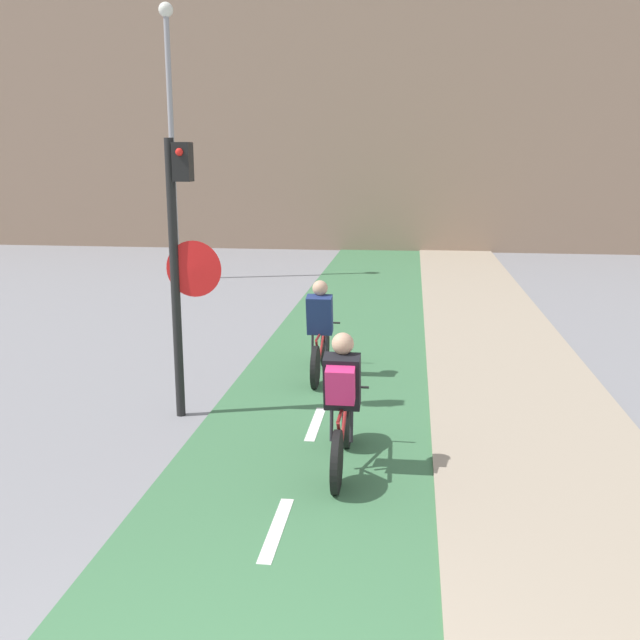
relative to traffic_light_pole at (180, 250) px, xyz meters
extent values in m
cube|color=white|center=(1.62, -2.63, -2.04)|extent=(0.12, 1.10, 0.00)
cube|color=white|center=(1.62, -0.13, -2.04)|extent=(0.12, 1.10, 0.00)
cube|color=white|center=(1.62, 2.37, -2.04)|extent=(0.12, 1.10, 0.00)
cube|color=#89705B|center=(1.62, 19.04, 2.78)|extent=(60.00, 5.00, 9.69)
cylinder|color=black|center=(-0.08, 0.00, -0.39)|extent=(0.11, 0.11, 3.34)
cube|color=black|center=(0.07, 0.00, 1.01)|extent=(0.20, 0.20, 0.44)
sphere|color=red|center=(0.07, -0.11, 1.12)|extent=(0.09, 0.09, 0.09)
cone|color=red|center=(0.15, 0.00, -0.22)|extent=(0.67, 0.01, 0.67)
cone|color=silver|center=(0.15, 0.00, -0.22)|extent=(0.60, 0.02, 0.60)
cylinder|color=gray|center=(-3.43, 9.94, 1.22)|extent=(0.14, 0.14, 6.56)
sphere|color=silver|center=(-3.43, 9.94, 4.60)|extent=(0.36, 0.36, 0.36)
cylinder|color=black|center=(2.06, -1.83, -1.76)|extent=(0.07, 0.61, 0.61)
cylinder|color=black|center=(2.06, -0.71, -1.76)|extent=(0.07, 0.61, 0.61)
cylinder|color=maroon|center=(2.06, -1.06, -1.60)|extent=(0.04, 0.71, 0.38)
cylinder|color=maroon|center=(2.06, -1.58, -1.58)|extent=(0.04, 0.37, 0.41)
cylinder|color=maroon|center=(2.06, -1.23, -1.40)|extent=(0.04, 1.04, 0.07)
cylinder|color=maroon|center=(2.06, -1.62, -1.76)|extent=(0.04, 0.43, 0.05)
cylinder|color=black|center=(2.06, -0.71, -1.37)|extent=(0.46, 0.03, 0.03)
cube|color=black|center=(2.06, -1.36, -1.11)|extent=(0.36, 0.31, 0.59)
sphere|color=tan|center=(2.06, -1.32, -0.73)|extent=(0.22, 0.22, 0.22)
cylinder|color=#232328|center=(1.96, -1.39, -1.53)|extent=(0.04, 0.07, 0.39)
cylinder|color=#232328|center=(2.16, -1.39, -1.53)|extent=(0.04, 0.07, 0.39)
cube|color=#DB286B|center=(2.06, -1.54, -1.09)|extent=(0.28, 0.23, 0.39)
cylinder|color=black|center=(1.43, 1.27, -1.76)|extent=(0.07, 0.60, 0.60)
cylinder|color=black|center=(1.43, 2.39, -1.76)|extent=(0.07, 0.60, 0.60)
cylinder|color=maroon|center=(1.43, 2.04, -1.60)|extent=(0.04, 0.71, 0.38)
cylinder|color=maroon|center=(1.43, 1.52, -1.59)|extent=(0.04, 0.37, 0.40)
cylinder|color=maroon|center=(1.43, 1.87, -1.42)|extent=(0.04, 1.04, 0.07)
cylinder|color=maroon|center=(1.43, 1.48, -1.77)|extent=(0.04, 0.42, 0.05)
cylinder|color=black|center=(1.43, 2.39, -1.38)|extent=(0.46, 0.03, 0.03)
cube|color=navy|center=(1.43, 1.74, -1.12)|extent=(0.36, 0.31, 0.59)
sphere|color=tan|center=(1.43, 1.78, -0.74)|extent=(0.22, 0.22, 0.22)
cylinder|color=#232328|center=(1.33, 1.71, -1.54)|extent=(0.04, 0.07, 0.38)
cylinder|color=#232328|center=(1.53, 1.71, -1.54)|extent=(0.04, 0.07, 0.38)
camera|label=1|loc=(2.70, -8.07, 1.05)|focal=40.00mm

